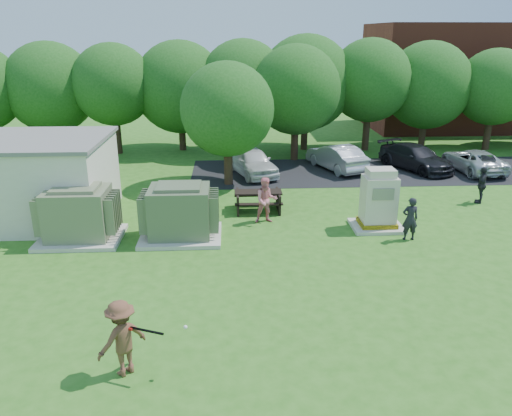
{
  "coord_description": "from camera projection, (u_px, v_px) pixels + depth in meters",
  "views": [
    {
      "loc": [
        -0.91,
        -13.0,
        7.28
      ],
      "look_at": [
        0.0,
        4.0,
        1.3
      ],
      "focal_mm": 35.0,
      "sensor_mm": 36.0,
      "label": 1
    }
  ],
  "objects": [
    {
      "name": "ground",
      "position": [
        263.0,
        294.0,
        14.7
      ],
      "size": [
        120.0,
        120.0,
        0.0
      ],
      "primitive_type": "plane",
      "color": "#2D6619",
      "rests_on": "ground"
    },
    {
      "name": "transformer_left",
      "position": [
        79.0,
        215.0,
        18.29
      ],
      "size": [
        3.0,
        2.4,
        2.07
      ],
      "color": "beige",
      "rests_on": "ground"
    },
    {
      "name": "person_by_generator",
      "position": [
        410.0,
        219.0,
        18.35
      ],
      "size": [
        0.6,
        0.4,
        1.64
      ],
      "primitive_type": "imported",
      "rotation": [
        0.0,
        0.0,
        3.13
      ],
      "color": "black",
      "rests_on": "ground"
    },
    {
      "name": "batting_equipment",
      "position": [
        149.0,
        330.0,
        10.83
      ],
      "size": [
        1.42,
        0.37,
        0.1
      ],
      "color": "black",
      "rests_on": "ground"
    },
    {
      "name": "transformer_right",
      "position": [
        180.0,
        213.0,
        18.48
      ],
      "size": [
        3.0,
        2.4,
        2.07
      ],
      "color": "beige",
      "rests_on": "ground"
    },
    {
      "name": "person_at_picnic",
      "position": [
        266.0,
        200.0,
        20.02
      ],
      "size": [
        0.98,
        0.8,
        1.88
      ],
      "primitive_type": "imported",
      "rotation": [
        0.0,
        0.0,
        0.1
      ],
      "color": "pink",
      "rests_on": "ground"
    },
    {
      "name": "car_dark",
      "position": [
        416.0,
        157.0,
        27.98
      ],
      "size": [
        3.73,
        5.09,
        1.37
      ],
      "primitive_type": "imported",
      "rotation": [
        0.0,
        0.0,
        0.43
      ],
      "color": "black",
      "rests_on": "ground"
    },
    {
      "name": "car_silver_a",
      "position": [
        336.0,
        157.0,
        27.93
      ],
      "size": [
        2.98,
        4.61,
        1.43
      ],
      "primitive_type": "imported",
      "rotation": [
        0.0,
        0.0,
        3.51
      ],
      "color": "#B4B4B9",
      "rests_on": "ground"
    },
    {
      "name": "brick_building",
      "position": [
        466.0,
        77.0,
        39.73
      ],
      "size": [
        15.0,
        8.0,
        8.0
      ],
      "primitive_type": "cube",
      "color": "maroon",
      "rests_on": "ground"
    },
    {
      "name": "car_silver_b",
      "position": [
        473.0,
        161.0,
        27.6
      ],
      "size": [
        2.33,
        4.56,
        1.23
      ],
      "primitive_type": "imported",
      "rotation": [
        0.0,
        0.0,
        3.21
      ],
      "color": "silver",
      "rests_on": "ground"
    },
    {
      "name": "batter",
      "position": [
        122.0,
        338.0,
        11.02
      ],
      "size": [
        1.33,
        1.27,
        1.81
      ],
      "primitive_type": "imported",
      "rotation": [
        0.0,
        0.0,
        3.85
      ],
      "color": "brown",
      "rests_on": "ground"
    },
    {
      "name": "picnic_table",
      "position": [
        258.0,
        199.0,
        21.49
      ],
      "size": [
        2.03,
        1.52,
        0.87
      ],
      "color": "black",
      "rests_on": "ground"
    },
    {
      "name": "generator_cabinet",
      "position": [
        378.0,
        203.0,
        19.38
      ],
      "size": [
        1.98,
        1.62,
        2.41
      ],
      "color": "beige",
      "rests_on": "ground"
    },
    {
      "name": "car_white",
      "position": [
        252.0,
        161.0,
        26.92
      ],
      "size": [
        3.06,
        4.67,
        1.48
      ],
      "primitive_type": "imported",
      "rotation": [
        0.0,
        0.0,
        0.33
      ],
      "color": "silver",
      "rests_on": "ground"
    },
    {
      "name": "person_walking_right",
      "position": [
        482.0,
        185.0,
        22.38
      ],
      "size": [
        0.84,
        1.06,
        1.68
      ],
      "primitive_type": "imported",
      "rotation": [
        0.0,
        0.0,
        4.2
      ],
      "color": "#242329",
      "rests_on": "ground"
    },
    {
      "name": "parking_strip",
      "position": [
        372.0,
        171.0,
        27.77
      ],
      "size": [
        20.0,
        6.0,
        0.01
      ],
      "primitive_type": "cube",
      "color": "#232326",
      "rests_on": "ground"
    },
    {
      "name": "tree_row",
      "position": [
        272.0,
        87.0,
        30.85
      ],
      "size": [
        41.3,
        13.3,
        7.3
      ],
      "color": "#47301E",
      "rests_on": "ground"
    }
  ]
}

